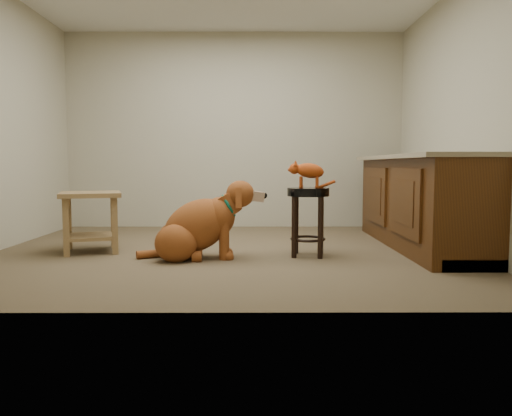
{
  "coord_description": "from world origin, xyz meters",
  "views": [
    {
      "loc": [
        0.26,
        -4.78,
        0.84
      ],
      "look_at": [
        0.28,
        -0.27,
        0.45
      ],
      "focal_mm": 35.0,
      "sensor_mm": 36.0,
      "label": 1
    }
  ],
  "objects_px": {
    "wood_stool": "(402,212)",
    "padded_stool": "(308,208)",
    "side_table": "(91,213)",
    "tabby_kitten": "(307,171)",
    "golden_retriever": "(198,227)"
  },
  "relations": [
    {
      "from": "tabby_kitten",
      "to": "wood_stool",
      "type": "bearing_deg",
      "value": 43.79
    },
    {
      "from": "padded_stool",
      "to": "wood_stool",
      "type": "height_order",
      "value": "wood_stool"
    },
    {
      "from": "padded_stool",
      "to": "side_table",
      "type": "relative_size",
      "value": 0.9
    },
    {
      "from": "wood_stool",
      "to": "padded_stool",
      "type": "bearing_deg",
      "value": -145.05
    },
    {
      "from": "side_table",
      "to": "wood_stool",
      "type": "bearing_deg",
      "value": 9.55
    },
    {
      "from": "wood_stool",
      "to": "tabby_kitten",
      "type": "relative_size",
      "value": 1.46
    },
    {
      "from": "tabby_kitten",
      "to": "padded_stool",
      "type": "bearing_deg",
      "value": -5.72
    },
    {
      "from": "side_table",
      "to": "padded_stool",
      "type": "bearing_deg",
      "value": -6.34
    },
    {
      "from": "golden_retriever",
      "to": "padded_stool",
      "type": "bearing_deg",
      "value": 1.54
    },
    {
      "from": "golden_retriever",
      "to": "wood_stool",
      "type": "bearing_deg",
      "value": 17.93
    },
    {
      "from": "wood_stool",
      "to": "tabby_kitten",
      "type": "bearing_deg",
      "value": -145.38
    },
    {
      "from": "padded_stool",
      "to": "side_table",
      "type": "distance_m",
      "value": 2.09
    },
    {
      "from": "wood_stool",
      "to": "side_table",
      "type": "distance_m",
      "value": 3.21
    },
    {
      "from": "wood_stool",
      "to": "tabby_kitten",
      "type": "distance_m",
      "value": 1.41
    },
    {
      "from": "padded_stool",
      "to": "tabby_kitten",
      "type": "relative_size",
      "value": 1.41
    }
  ]
}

